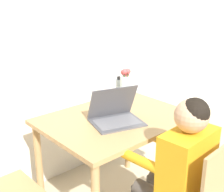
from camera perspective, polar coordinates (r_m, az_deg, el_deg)
name	(u,v)px	position (r m, az deg, el deg)	size (l,w,h in m)	color
wall_back	(72,32)	(2.63, -7.31, 11.49)	(6.40, 0.05, 2.50)	white
dining_table	(116,130)	(2.23, 0.69, -6.32)	(1.00, 0.76, 0.74)	tan
person_seated	(179,165)	(1.78, 12.21, -12.29)	(0.37, 0.44, 1.08)	orange
laptop	(115,114)	(2.10, 0.56, -3.29)	(0.39, 0.35, 0.24)	#4C4C51
flower_vase	(125,89)	(2.33, 2.46, 1.34)	(0.08, 0.08, 0.30)	silver
water_bottle	(119,91)	(2.43, 1.33, 1.00)	(0.06, 0.06, 0.21)	silver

